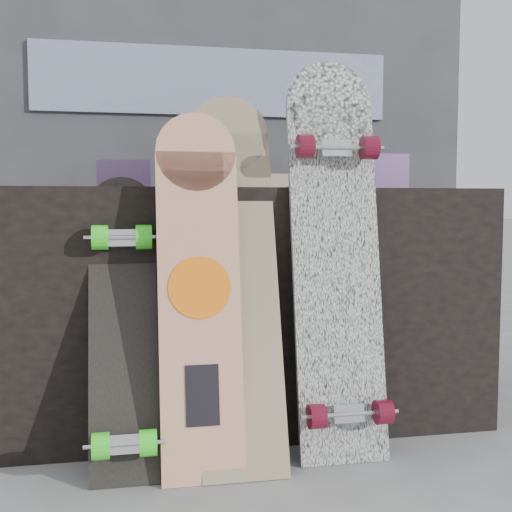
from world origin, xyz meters
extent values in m
plane|color=slate|center=(0.00, 0.00, 0.00)|extent=(60.00, 60.00, 0.00)
cube|color=black|center=(0.00, 0.50, 0.40)|extent=(1.60, 0.60, 0.80)
cube|color=#35353A|center=(0.00, 1.35, 1.10)|extent=(2.40, 0.20, 2.20)
cube|color=#0E1A51|center=(0.00, 1.24, 1.30)|extent=(1.60, 0.02, 0.30)
cube|color=#57346B|center=(-0.40, 0.62, 0.85)|extent=(0.18, 0.12, 0.10)
cube|color=#57346B|center=(0.48, 0.45, 0.86)|extent=(0.14, 0.14, 0.12)
cube|color=#D1B78C|center=(0.10, 0.65, 0.83)|extent=(0.22, 0.10, 0.06)
cube|color=#CBAC89|center=(-0.20, 0.06, 0.45)|extent=(0.23, 0.18, 0.90)
cylinder|color=#CBAC89|center=(-0.20, 0.14, 0.90)|extent=(0.23, 0.06, 0.23)
cylinder|color=orange|center=(-0.20, 0.06, 0.52)|extent=(0.17, 0.03, 0.17)
cube|color=black|center=(-0.20, 0.01, 0.23)|extent=(0.09, 0.03, 0.16)
cube|color=beige|center=(-0.09, 0.12, 0.48)|extent=(0.24, 0.32, 0.97)
cylinder|color=beige|center=(-0.09, 0.27, 0.96)|extent=(0.24, 0.09, 0.24)
cube|color=white|center=(0.22, 0.13, 0.53)|extent=(0.27, 0.21, 1.06)
cylinder|color=white|center=(0.22, 0.23, 1.05)|extent=(0.27, 0.06, 0.27)
cube|color=silver|center=(0.22, 0.02, 0.15)|extent=(0.09, 0.04, 0.05)
cylinder|color=#560C1D|center=(0.12, 0.00, 0.16)|extent=(0.04, 0.07, 0.07)
cylinder|color=#560C1D|center=(0.31, 0.00, 0.16)|extent=(0.05, 0.07, 0.07)
cube|color=silver|center=(0.22, 0.16, 0.91)|extent=(0.09, 0.04, 0.05)
cylinder|color=#560C1D|center=(0.12, 0.14, 0.92)|extent=(0.04, 0.07, 0.07)
cylinder|color=#560C1D|center=(0.31, 0.14, 0.92)|extent=(0.05, 0.07, 0.07)
cube|color=black|center=(-0.41, 0.13, 0.37)|extent=(0.19, 0.27, 0.74)
cylinder|color=black|center=(-0.41, 0.26, 0.74)|extent=(0.19, 0.08, 0.18)
cube|color=silver|center=(-0.41, 0.00, 0.12)|extent=(0.09, 0.04, 0.06)
cylinder|color=#34EE21|center=(-0.47, -0.02, 0.12)|extent=(0.05, 0.07, 0.07)
cylinder|color=#34EE21|center=(-0.35, -0.02, 0.12)|extent=(0.05, 0.07, 0.07)
cube|color=silver|center=(-0.41, 0.19, 0.65)|extent=(0.09, 0.04, 0.06)
cylinder|color=#34EE21|center=(-0.47, 0.17, 0.66)|extent=(0.05, 0.07, 0.07)
cylinder|color=#34EE21|center=(-0.35, 0.17, 0.66)|extent=(0.05, 0.07, 0.07)
camera|label=1|loc=(-0.39, -1.68, 0.75)|focal=45.00mm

